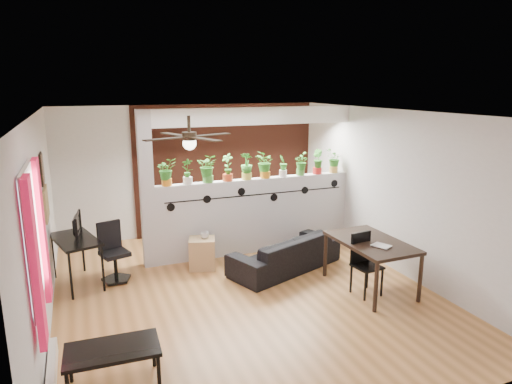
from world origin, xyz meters
name	(u,v)px	position (x,y,z in m)	size (l,w,h in m)	color
room_shell	(242,206)	(0.00, 0.00, 1.30)	(6.30, 7.10, 2.90)	#9B6432
partition_wall	(256,215)	(0.80, 1.50, 0.68)	(3.60, 0.18, 1.35)	#BCBCC1
ceiling_header	(256,116)	(0.80, 1.50, 2.45)	(3.60, 0.18, 0.30)	white
pier_column	(147,190)	(-1.11, 1.50, 1.30)	(0.22, 0.20, 2.60)	#BCBCC1
brick_panel	(230,168)	(0.80, 2.97, 1.30)	(3.90, 0.05, 2.60)	#A54630
vine_decal	(258,195)	(0.80, 1.40, 1.08)	(3.31, 0.01, 0.30)	black
window_assembly	(35,240)	(-2.56, -1.20, 1.51)	(0.09, 1.30, 1.55)	white
baseboard_heater	(52,370)	(-2.54, -1.20, 0.09)	(0.08, 1.00, 0.18)	silver
corkboard	(46,204)	(-2.58, 0.95, 1.35)	(0.03, 0.60, 0.45)	olive
framed_art	(42,169)	(-2.58, 0.90, 1.85)	(0.03, 0.34, 0.44)	#8C7259
ceiling_fan	(189,139)	(-0.80, -0.30, 2.31)	(1.19, 1.19, 0.43)	black
potted_plant_0	(166,171)	(-0.78, 1.50, 1.59)	(0.27, 0.23, 0.46)	orange
potted_plant_1	(187,170)	(-0.43, 1.50, 1.58)	(0.23, 0.19, 0.44)	silver
potted_plant_2	(208,168)	(-0.08, 1.50, 1.60)	(0.31, 0.28, 0.48)	#3C822F
potted_plant_3	(228,167)	(0.27, 1.50, 1.60)	(0.31, 0.32, 0.47)	#D04721
potted_plant_4	(247,165)	(0.62, 1.50, 1.60)	(0.32, 0.31, 0.47)	#CEC748
potted_plant_5	(265,164)	(0.98, 1.50, 1.60)	(0.23, 0.28, 0.48)	orange
potted_plant_6	(283,165)	(1.33, 1.50, 1.56)	(0.25, 0.25, 0.40)	white
potted_plant_7	(301,163)	(1.68, 1.50, 1.57)	(0.21, 0.24, 0.42)	#418530
potted_plant_8	(318,161)	(2.03, 1.50, 1.59)	(0.22, 0.26, 0.46)	red
potted_plant_9	(334,160)	(2.38, 1.50, 1.58)	(0.28, 0.26, 0.44)	gold
sofa	(285,253)	(0.93, 0.54, 0.27)	(1.86, 0.73, 0.54)	black
cube_shelf	(202,253)	(-0.33, 1.06, 0.26)	(0.42, 0.37, 0.51)	#A27E55
cup	(205,235)	(-0.28, 1.06, 0.57)	(0.13, 0.13, 0.11)	gray
computer_desk	(75,243)	(-2.25, 1.14, 0.67)	(0.79, 1.13, 0.74)	black
monitor	(74,229)	(-2.25, 1.29, 0.83)	(0.05, 0.33, 0.18)	black
office_chair	(114,256)	(-1.72, 1.09, 0.40)	(0.48, 0.49, 0.91)	black
dining_table	(371,246)	(1.79, -0.60, 0.67)	(0.86, 1.38, 0.74)	black
book	(378,247)	(1.69, -0.90, 0.76)	(0.18, 0.25, 0.02)	gray
folding_chair	(364,258)	(1.61, -0.68, 0.53)	(0.40, 0.40, 0.90)	black
coffee_table	(113,352)	(-1.95, -1.58, 0.38)	(0.94, 0.55, 0.43)	black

